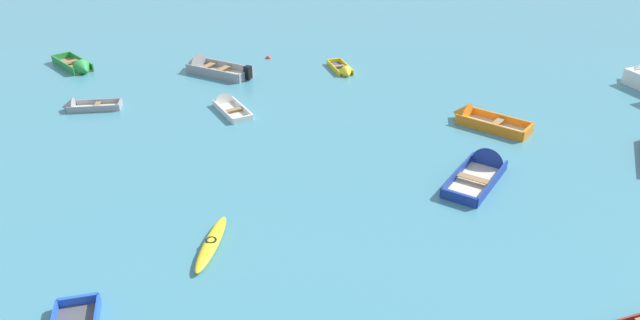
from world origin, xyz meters
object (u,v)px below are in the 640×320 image
kayak_yellow_midfield_right (211,243)px  rowboat_white_back_row_center (226,104)px  rowboat_orange_midfield_left (475,118)px  rowboat_grey_back_row_left (80,107)px  rowboat_green_outer_right (79,67)px  rowboat_yellow_cluster_outer (344,71)px  rowboat_deep_blue_cluster_inner (485,167)px  mooring_buoy_trailing (268,58)px  rowboat_grey_outer_left (206,67)px

kayak_yellow_midfield_right → rowboat_white_back_row_center: bearing=102.7°
kayak_yellow_midfield_right → rowboat_orange_midfield_left: bearing=48.5°
rowboat_grey_back_row_left → rowboat_green_outer_right: size_ratio=0.82×
rowboat_grey_back_row_left → rowboat_white_back_row_center: bearing=9.6°
kayak_yellow_midfield_right → rowboat_yellow_cluster_outer: bearing=80.2°
rowboat_white_back_row_center → rowboat_orange_midfield_left: 13.14m
rowboat_grey_back_row_left → rowboat_deep_blue_cluster_inner: (20.60, -4.39, 0.04)m
rowboat_orange_midfield_left → rowboat_green_outer_right: bearing=167.7°
rowboat_yellow_cluster_outer → mooring_buoy_trailing: rowboat_yellow_cluster_outer is taller
kayak_yellow_midfield_right → rowboat_green_outer_right: bearing=128.7°
kayak_yellow_midfield_right → mooring_buoy_trailing: (-2.12, 20.76, -0.15)m
rowboat_white_back_row_center → rowboat_grey_outer_left: bearing=116.6°
rowboat_grey_back_row_left → rowboat_green_outer_right: (-3.11, 5.93, 0.06)m
kayak_yellow_midfield_right → rowboat_orange_midfield_left: rowboat_orange_midfield_left is taller
mooring_buoy_trailing → rowboat_grey_back_row_left: bearing=-130.4°
rowboat_white_back_row_center → rowboat_orange_midfield_left: rowboat_orange_midfield_left is taller
rowboat_grey_back_row_left → rowboat_grey_outer_left: 8.37m
rowboat_white_back_row_center → rowboat_deep_blue_cluster_inner: 14.12m
rowboat_grey_outer_left → rowboat_yellow_cluster_outer: (8.66, 0.59, -0.12)m
rowboat_deep_blue_cluster_inner → rowboat_orange_midfield_left: (0.21, 5.11, 0.03)m
rowboat_orange_midfield_left → rowboat_yellow_cluster_outer: size_ratio=1.33×
rowboat_deep_blue_cluster_inner → mooring_buoy_trailing: rowboat_deep_blue_cluster_inner is taller
rowboat_deep_blue_cluster_inner → mooring_buoy_trailing: size_ratio=12.43×
rowboat_white_back_row_center → rowboat_grey_back_row_left: bearing=-170.4°
rowboat_green_outer_right → rowboat_yellow_cluster_outer: bearing=4.8°
rowboat_white_back_row_center → rowboat_grey_outer_left: (-2.73, 5.45, 0.11)m
rowboat_grey_outer_left → rowboat_yellow_cluster_outer: rowboat_grey_outer_left is taller
rowboat_grey_back_row_left → mooring_buoy_trailing: 12.83m
rowboat_deep_blue_cluster_inner → kayak_yellow_midfield_right: bearing=-147.0°
rowboat_orange_midfield_left → rowboat_deep_blue_cluster_inner: bearing=-92.3°
rowboat_orange_midfield_left → rowboat_grey_outer_left: (-15.86, 6.03, 0.03)m
rowboat_grey_back_row_left → rowboat_yellow_cluster_outer: rowboat_grey_back_row_left is taller
rowboat_deep_blue_cluster_inner → rowboat_yellow_cluster_outer: 13.66m
rowboat_green_outer_right → mooring_buoy_trailing: (11.43, 3.83, -0.22)m
rowboat_grey_outer_left → mooring_buoy_trailing: size_ratio=13.56×
rowboat_white_back_row_center → mooring_buoy_trailing: size_ratio=9.22×
kayak_yellow_midfield_right → mooring_buoy_trailing: kayak_yellow_midfield_right is taller
rowboat_white_back_row_center → rowboat_green_outer_right: 11.74m
rowboat_grey_back_row_left → rowboat_orange_midfield_left: rowboat_orange_midfield_left is taller
rowboat_deep_blue_cluster_inner → rowboat_yellow_cluster_outer: bearing=120.8°
rowboat_yellow_cluster_outer → rowboat_green_outer_right: bearing=-175.2°
rowboat_orange_midfield_left → rowboat_grey_outer_left: rowboat_grey_outer_left is taller
kayak_yellow_midfield_right → rowboat_grey_back_row_left: bearing=133.5°
rowboat_green_outer_right → mooring_buoy_trailing: size_ratio=10.76×
rowboat_deep_blue_cluster_inner → rowboat_orange_midfield_left: bearing=87.7°
kayak_yellow_midfield_right → mooring_buoy_trailing: bearing=95.8°
rowboat_grey_back_row_left → rowboat_orange_midfield_left: (20.81, 0.72, 0.07)m
rowboat_grey_outer_left → rowboat_yellow_cluster_outer: bearing=3.9°
kayak_yellow_midfield_right → rowboat_green_outer_right: rowboat_green_outer_right is taller
rowboat_orange_midfield_left → rowboat_yellow_cluster_outer: (-7.20, 6.62, -0.08)m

